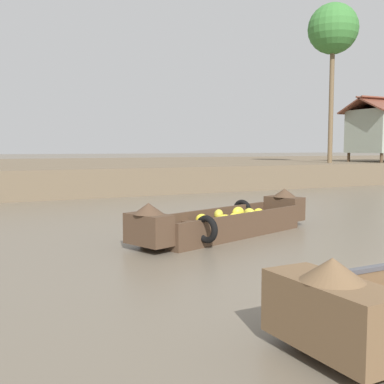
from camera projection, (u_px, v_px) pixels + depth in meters
The scene contains 4 objects.
ground_plane at pixel (163, 212), 14.06m from camera, with size 300.00×300.00×0.00m, color #665B4C.
riverbank_strip at pixel (57, 172), 26.92m from camera, with size 160.00×20.00×1.08m, color brown.
banana_boat at pixel (227, 221), 10.20m from camera, with size 4.81×2.51×0.87m.
palm_tree_far at pixel (333, 30), 24.73m from camera, with size 2.55×2.55×8.11m.
Camera 1 is at (-5.59, -2.80, 1.84)m, focal length 45.43 mm.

